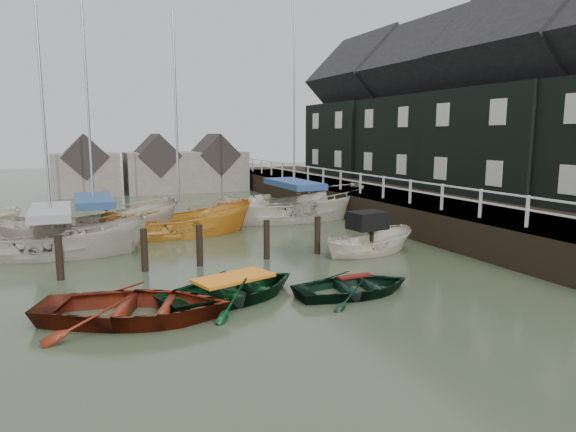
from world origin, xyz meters
name	(u,v)px	position (x,y,z in m)	size (l,w,h in m)	color
ground	(265,286)	(0.00, 0.00, 0.00)	(120.00, 120.00, 0.00)	#2F3B25
pier	(364,203)	(9.48, 10.00, 0.71)	(3.04, 32.00, 2.70)	black
land_strip	(446,210)	(15.00, 10.00, 0.00)	(14.00, 38.00, 1.50)	black
quay_houses	(467,110)	(14.99, 8.66, 5.68)	(6.52, 28.14, 10.01)	black
mooring_pilings	(202,251)	(-1.11, 3.00, 0.50)	(13.72, 0.22, 1.80)	black
far_sheds	(154,168)	(0.83, 26.00, 1.86)	(14.00, 4.08, 4.39)	#665B51
rowboat_red	(135,320)	(-3.83, -1.43, 0.00)	(3.26, 4.56, 0.94)	#601B0D
rowboat_green	(234,299)	(-1.20, -0.84, 0.00)	(2.90, 4.06, 0.84)	black
rowboat_dkgreen	(354,294)	(2.00, -1.73, 0.00)	(2.45, 3.44, 0.71)	black
motorboat	(369,250)	(4.99, 2.29, 0.12)	(3.95, 1.89, 2.28)	beige
sailboat_a	(54,253)	(-5.78, 6.68, 0.06)	(7.30, 4.12, 11.97)	#B9AE9E
sailboat_b	(96,238)	(-4.22, 8.93, 0.06)	(7.62, 3.93, 10.93)	#BCAFA1
sailboat_c	(180,234)	(-0.75, 8.63, 0.01)	(6.74, 2.75, 10.70)	#C67F25
sailboat_d	(294,218)	(5.50, 10.40, 0.06)	(8.22, 3.22, 12.29)	beige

